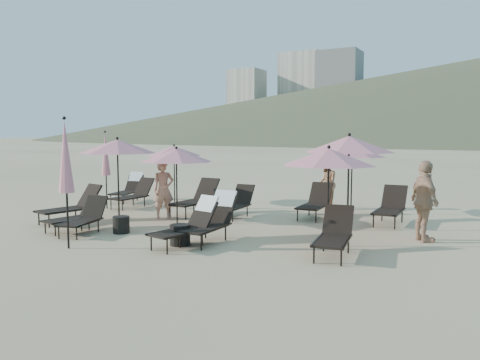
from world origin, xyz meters
The scene contains 27 objects.
ground centered at (0.00, 0.00, 0.00)m, with size 800.00×800.00×0.00m, color #D6BA8C.
hotel_skyline centered at (-93.62, 271.21, 24.18)m, with size 109.00×82.00×55.00m.
lounger_0 centered at (-3.86, 0.72, 0.46)m, with size 0.99×1.82×0.99m.
lounger_1 centered at (-2.40, -0.20, 0.40)m, with size 0.92×1.58×0.85m.
lounger_2 centered at (-2.87, -0.05, 0.39)m, with size 0.81×1.54×0.84m.
lounger_3 centered at (0.53, 0.02, 0.49)m, with size 0.92×1.73×1.03m.
lounger_4 centered at (0.74, 0.61, 0.52)m, with size 0.69×1.76×1.08m.
lounger_5 centered at (3.54, 0.69, 0.43)m, with size 0.83×1.67×0.92m.
lounger_6 centered at (-5.35, 4.67, 0.49)m, with size 0.94×1.72×1.02m.
lounger_7 centered at (-4.22, 3.62, 0.44)m, with size 0.68×1.65×0.93m.
lounger_8 centered at (-1.57, 3.38, 0.49)m, with size 0.78×1.85×1.05m.
lounger_9 centered at (-0.27, 3.55, 0.42)m, with size 0.68×1.60×0.90m.
lounger_10 centered at (1.77, 4.60, 0.45)m, with size 0.71×1.71×0.97m.
lounger_11 centered at (3.86, 4.70, 0.46)m, with size 0.66×1.71×0.98m.
umbrella_open_0 centered at (-3.14, 1.78, 2.06)m, with size 2.17×2.17×2.33m.
umbrella_open_1 centered at (-1.20, 1.93, 1.84)m, with size 1.94×1.94×2.08m.
umbrella_open_2 centered at (3.19, 1.35, 1.92)m, with size 2.02×2.02×2.17m.
umbrella_open_3 centered at (-3.63, 5.10, 1.83)m, with size 1.92×1.92×2.07m.
umbrella_open_4 centered at (2.51, 5.73, 1.91)m, with size 2.01×2.01×2.16m.
umbrella_open_5 centered at (3.09, 3.27, 2.15)m, with size 2.26×2.26×2.44m.
umbrella_closed_0 centered at (-1.54, -1.45, 1.93)m, with size 0.32×0.32×2.77m.
umbrella_closed_1 centered at (-4.80, 2.99, 1.76)m, with size 0.30×0.30×2.53m.
side_table_0 centered at (-1.65, 0.26, 0.21)m, with size 0.40×0.40×0.42m, color black.
side_table_1 centered at (0.35, -0.07, 0.22)m, with size 0.45×0.45×0.45m, color black.
beachgoer_a centered at (-2.00, 2.38, 0.83)m, with size 0.60×0.40×1.66m, color tan.
beachgoer_b centered at (1.54, 6.27, 0.83)m, with size 0.81×0.63×1.66m, color tan.
beachgoer_c centered at (4.94, 2.81, 0.91)m, with size 1.07×0.45×1.82m, color tan.
Camera 1 is at (6.26, -8.22, 2.37)m, focal length 35.00 mm.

